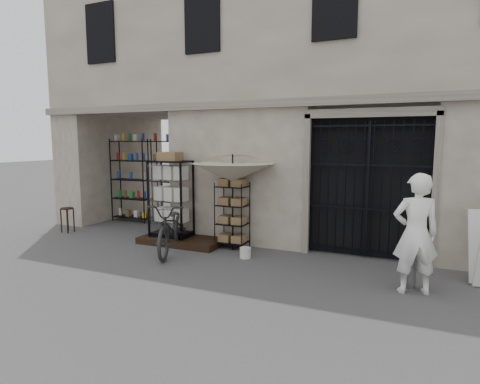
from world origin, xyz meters
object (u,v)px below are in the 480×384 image
at_px(market_umbrella, 233,167).
at_px(steel_bollard, 412,265).
at_px(display_cabinet, 171,203).
at_px(white_bucket, 245,253).
at_px(shopkeeper, 412,293).
at_px(bicycle, 173,252).
at_px(wire_rack, 232,216).
at_px(wooden_stool, 67,219).

bearing_deg(market_umbrella, steel_bollard, -14.30).
xyz_separation_m(market_umbrella, steel_bollard, (3.72, -0.95, -1.47)).
bearing_deg(display_cabinet, white_bucket, -5.26).
bearing_deg(steel_bollard, shopkeeper, -82.54).
height_order(display_cabinet, bicycle, display_cabinet).
bearing_deg(steel_bollard, bicycle, 177.20).
bearing_deg(bicycle, market_umbrella, 12.13).
bearing_deg(steel_bollard, wire_rack, 164.06).
distance_m(white_bucket, shopkeeper, 3.32).
xyz_separation_m(display_cabinet, shopkeeper, (5.40, -1.17, -0.97)).
distance_m(wooden_stool, steel_bollard, 8.57).
bearing_deg(white_bucket, display_cabinet, 167.28).
height_order(wire_rack, market_umbrella, market_umbrella).
distance_m(wire_rack, wooden_stool, 4.76).
bearing_deg(wire_rack, white_bucket, -51.12).
xyz_separation_m(wooden_stool, steel_bollard, (8.53, -0.75, 0.05)).
height_order(display_cabinet, wooden_stool, display_cabinet).
xyz_separation_m(display_cabinet, white_bucket, (2.15, -0.49, -0.86)).
height_order(steel_bollard, shopkeeper, steel_bollard).
distance_m(display_cabinet, wooden_stool, 3.23).
distance_m(wire_rack, shopkeeper, 4.10).
distance_m(display_cabinet, bicycle, 1.32).
xyz_separation_m(wire_rack, shopkeeper, (3.82, -1.28, -0.74)).
relative_size(steel_bollard, shopkeeper, 0.40).
relative_size(display_cabinet, market_umbrella, 0.77).
distance_m(steel_bollard, shopkeeper, 0.44).
distance_m(display_cabinet, steel_bollard, 5.49).
bearing_deg(wire_rack, market_umbrella, -66.29).
bearing_deg(steel_bollard, display_cabinet, 169.75).
distance_m(bicycle, steel_bollard, 4.88).
bearing_deg(bicycle, wooden_stool, 152.09).
relative_size(display_cabinet, steel_bollard, 2.51).
distance_m(display_cabinet, market_umbrella, 1.87).
relative_size(white_bucket, shopkeeper, 0.12).
xyz_separation_m(wire_rack, steel_bollard, (3.80, -1.08, -0.35)).
relative_size(white_bucket, wooden_stool, 0.35).
height_order(market_umbrella, steel_bollard, market_umbrella).
distance_m(wire_rack, market_umbrella, 1.13).
relative_size(market_umbrella, white_bucket, 11.22).
xyz_separation_m(bicycle, shopkeeper, (4.88, -0.43, 0.00)).
xyz_separation_m(market_umbrella, white_bucket, (0.50, -0.46, -1.75)).
height_order(white_bucket, shopkeeper, shopkeeper).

